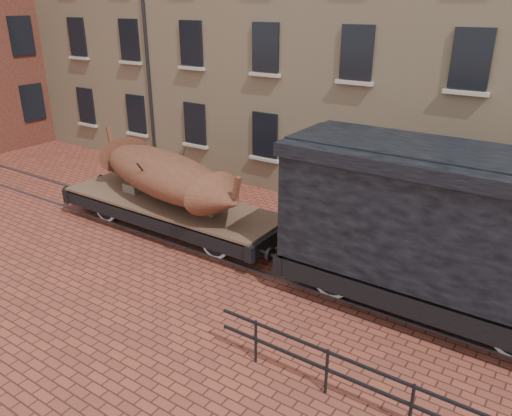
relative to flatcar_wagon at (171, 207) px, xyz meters
The scene contains 5 objects.
ground 2.98m from the flatcar_wagon, ahead, with size 90.00×90.00×0.00m, color brown.
rail_track 2.97m from the flatcar_wagon, ahead, with size 30.00×1.52×0.06m.
flatcar_wagon is the anchor object (origin of this frame).
iron_boat 1.11m from the flatcar_wagon, behind, with size 7.42×3.62×1.75m.
goods_van 8.32m from the flatcar_wagon, ahead, with size 7.73×2.82×4.00m.
Camera 1 is at (7.67, -10.70, 6.89)m, focal length 35.00 mm.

